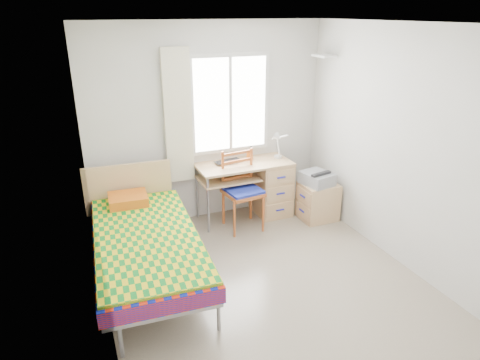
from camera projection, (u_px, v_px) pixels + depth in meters
name	position (u px, v px, depth m)	size (l,w,h in m)	color
floor	(263.00, 279.00, 4.60)	(3.50, 3.50, 0.00)	#BCAD93
ceiling	(269.00, 23.00, 3.64)	(3.50, 3.50, 0.00)	white
wall_back	(208.00, 124.00, 5.63)	(3.20, 3.20, 0.00)	silver
wall_left	(92.00, 191.00, 3.56)	(3.50, 3.50, 0.00)	silver
wall_right	(397.00, 147.00, 4.69)	(3.50, 3.50, 0.00)	silver
window	(230.00, 104.00, 5.62)	(1.10, 0.04, 1.30)	white
curtain	(178.00, 117.00, 5.36)	(0.35, 0.05, 1.70)	beige
floating_shelf	(324.00, 56.00, 5.54)	(0.20, 0.32, 0.03)	white
bed	(145.00, 239.00, 4.49)	(1.17, 2.29, 0.97)	#97989F
desk	(266.00, 185.00, 5.97)	(1.28, 0.59, 0.80)	tan
chair	(242.00, 186.00, 5.55)	(0.50, 0.50, 1.04)	#B05D22
cabinet	(318.00, 201.00, 5.87)	(0.48, 0.43, 0.52)	tan
printer	(317.00, 178.00, 5.73)	(0.42, 0.46, 0.17)	#95979C
laptop	(230.00, 163.00, 5.69)	(0.37, 0.24, 0.03)	black
pen_cup	(250.00, 155.00, 5.85)	(0.09, 0.09, 0.11)	orange
task_lamp	(278.00, 142.00, 5.71)	(0.23, 0.33, 0.42)	white
book	(232.00, 179.00, 5.73)	(0.18, 0.25, 0.02)	gray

